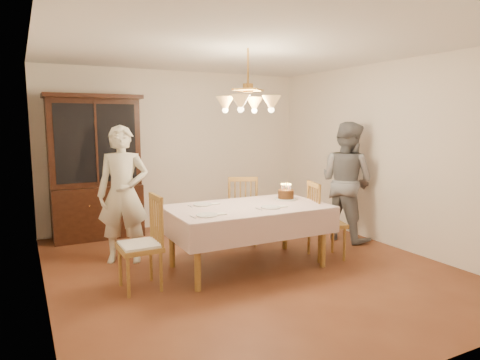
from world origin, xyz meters
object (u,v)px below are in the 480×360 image
elderly_woman (123,194)px  birthday_cake (286,195)px  chair_far_side (242,214)px  china_hutch (96,170)px  dining_table (248,212)px

elderly_woman → birthday_cake: 2.07m
chair_far_side → china_hutch: bearing=143.7°
china_hutch → elderly_woman: size_ratio=1.25×
elderly_woman → birthday_cake: bearing=0.4°
china_hutch → elderly_woman: 1.37m
china_hutch → birthday_cake: (2.04, -2.10, -0.22)m
chair_far_side → elderly_woman: bearing=-179.2°
chair_far_side → birthday_cake: chair_far_side is taller
dining_table → birthday_cake: size_ratio=6.33×
china_hutch → birthday_cake: 2.94m
china_hutch → elderly_woman: china_hutch is taller
dining_table → elderly_woman: bearing=144.8°
chair_far_side → elderly_woman: (-1.70, -0.02, 0.42)m
birthday_cake → chair_far_side: bearing=107.1°
birthday_cake → dining_table: bearing=-166.4°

